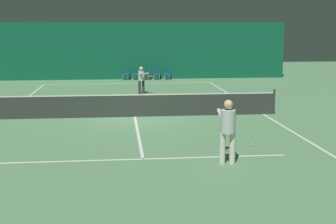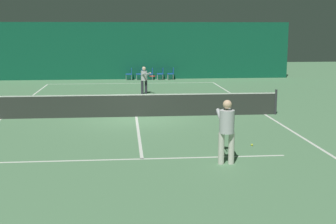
% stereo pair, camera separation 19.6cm
% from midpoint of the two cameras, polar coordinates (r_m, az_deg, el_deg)
% --- Properties ---
extents(ground_plane, '(60.00, 60.00, 0.00)m').
position_cam_midpoint_polar(ground_plane, '(19.52, -3.60, -0.58)').
color(ground_plane, '#56845B').
extents(backdrop_curtain, '(23.00, 0.12, 4.04)m').
position_cam_midpoint_polar(backdrop_curtain, '(33.72, -4.39, 7.44)').
color(backdrop_curtain, '#0F5138').
rests_on(backdrop_curtain, ground).
extents(court_line_baseline_far, '(11.00, 0.10, 0.00)m').
position_cam_midpoint_polar(court_line_baseline_far, '(31.29, -4.26, 3.51)').
color(court_line_baseline_far, silver).
rests_on(court_line_baseline_far, ground).
extents(court_line_service_far, '(8.25, 0.10, 0.00)m').
position_cam_midpoint_polar(court_line_service_far, '(25.83, -4.03, 2.08)').
color(court_line_service_far, silver).
rests_on(court_line_service_far, ground).
extents(court_line_service_near, '(8.25, 0.10, 0.00)m').
position_cam_midpoint_polar(court_line_service_near, '(13.29, -2.76, -5.73)').
color(court_line_service_near, silver).
rests_on(court_line_service_near, ground).
extents(court_line_sideline_left, '(0.10, 23.80, 0.00)m').
position_cam_midpoint_polar(court_line_sideline_left, '(20.13, -19.45, -0.81)').
color(court_line_sideline_left, silver).
rests_on(court_line_sideline_left, ground).
extents(court_line_sideline_right, '(0.10, 23.80, 0.00)m').
position_cam_midpoint_polar(court_line_sideline_right, '(20.43, 12.01, -0.29)').
color(court_line_sideline_right, silver).
rests_on(court_line_sideline_right, ground).
extents(court_line_centre, '(0.10, 12.80, 0.00)m').
position_cam_midpoint_polar(court_line_centre, '(19.52, -3.60, -0.57)').
color(court_line_centre, silver).
rests_on(court_line_centre, ground).
extents(tennis_net, '(12.00, 0.10, 1.07)m').
position_cam_midpoint_polar(tennis_net, '(19.43, -3.62, 0.90)').
color(tennis_net, '#2D332D').
rests_on(tennis_net, ground).
extents(player_near, '(0.46, 1.40, 1.76)m').
position_cam_midpoint_polar(player_near, '(12.71, 7.59, -1.79)').
color(player_near, beige).
rests_on(player_near, ground).
extents(player_far, '(0.87, 1.30, 1.52)m').
position_cam_midpoint_polar(player_far, '(26.17, -2.67, 4.16)').
color(player_far, '#2D2D38').
rests_on(player_far, ground).
extents(courtside_chair_0, '(0.44, 0.44, 0.84)m').
position_cam_midpoint_polar(courtside_chair_0, '(33.29, -4.51, 4.75)').
color(courtside_chair_0, '#99999E').
rests_on(courtside_chair_0, ground).
extents(courtside_chair_1, '(0.44, 0.44, 0.84)m').
position_cam_midpoint_polar(courtside_chair_1, '(33.30, -3.23, 4.76)').
color(courtside_chair_1, '#99999E').
rests_on(courtside_chair_1, ground).
extents(courtside_chair_2, '(0.44, 0.44, 0.84)m').
position_cam_midpoint_polar(courtside_chair_2, '(33.34, -1.95, 4.78)').
color(courtside_chair_2, '#99999E').
rests_on(courtside_chair_2, ground).
extents(courtside_chair_3, '(0.44, 0.44, 0.84)m').
position_cam_midpoint_polar(courtside_chair_3, '(33.39, -0.68, 4.79)').
color(courtside_chair_3, '#99999E').
rests_on(courtside_chair_3, ground).
extents(courtside_chair_4, '(0.44, 0.44, 0.84)m').
position_cam_midpoint_polar(courtside_chair_4, '(33.46, 0.59, 4.80)').
color(courtside_chair_4, '#99999E').
rests_on(courtside_chair_4, ground).
extents(tennis_ball, '(0.07, 0.07, 0.07)m').
position_cam_midpoint_polar(tennis_ball, '(14.95, 10.56, -3.96)').
color(tennis_ball, '#D1DB33').
rests_on(tennis_ball, ground).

